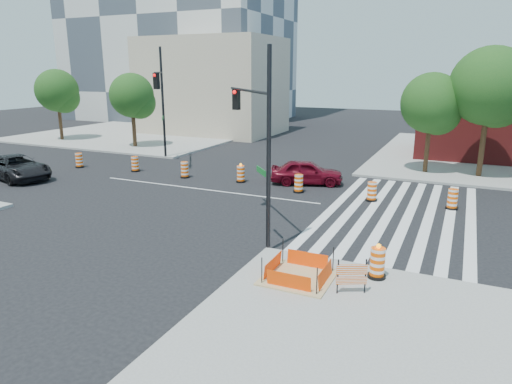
% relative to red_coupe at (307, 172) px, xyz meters
% --- Properties ---
extents(ground, '(120.00, 120.00, 0.00)m').
position_rel_red_coupe_xyz_m(ground, '(-4.96, -3.76, -0.74)').
color(ground, black).
rests_on(ground, ground).
extents(sidewalk_nw, '(22.00, 22.00, 0.15)m').
position_rel_red_coupe_xyz_m(sidewalk_nw, '(-22.96, 14.24, -0.66)').
color(sidewalk_nw, gray).
rests_on(sidewalk_nw, ground).
extents(crosswalk_east, '(6.75, 13.50, 0.01)m').
position_rel_red_coupe_xyz_m(crosswalk_east, '(5.99, -3.76, -0.73)').
color(crosswalk_east, silver).
rests_on(crosswalk_east, ground).
extents(lane_centerline, '(14.00, 0.12, 0.01)m').
position_rel_red_coupe_xyz_m(lane_centerline, '(-4.96, -3.76, -0.73)').
color(lane_centerline, silver).
rests_on(lane_centerline, ground).
extents(excavation_pit, '(2.20, 2.20, 0.90)m').
position_rel_red_coupe_xyz_m(excavation_pit, '(4.04, -12.76, -0.52)').
color(excavation_pit, tan).
rests_on(excavation_pit, ground).
extents(beige_midrise, '(14.00, 10.00, 10.00)m').
position_rel_red_coupe_xyz_m(beige_midrise, '(-16.96, 18.24, 4.26)').
color(beige_midrise, '#BBA88F').
rests_on(beige_midrise, ground).
extents(red_coupe, '(4.66, 3.05, 1.47)m').
position_rel_red_coupe_xyz_m(red_coupe, '(0.00, 0.00, 0.00)').
color(red_coupe, '#5E0817').
rests_on(red_coupe, ground).
extents(dark_suv, '(5.85, 3.74, 1.50)m').
position_rel_red_coupe_xyz_m(dark_suv, '(-17.12, -6.41, 0.01)').
color(dark_suv, black).
rests_on(dark_suv, ground).
extents(signal_pole_se, '(3.79, 4.29, 7.41)m').
position_rel_red_coupe_xyz_m(signal_pole_se, '(1.06, -9.55, 3.82)').
color(signal_pole_se, black).
rests_on(signal_pole_se, ground).
extents(signal_pole_nw, '(3.46, 5.33, 8.23)m').
position_rel_red_coupe_xyz_m(signal_pole_nw, '(-11.84, 1.94, 4.30)').
color(signal_pole_nw, black).
rests_on(signal_pole_nw, ground).
extents(pit_drum, '(0.60, 0.60, 1.18)m').
position_rel_red_coupe_xyz_m(pit_drum, '(6.34, -11.66, -0.10)').
color(pit_drum, black).
rests_on(pit_drum, ground).
extents(barricade, '(0.86, 0.46, 1.10)m').
position_rel_red_coupe_xyz_m(barricade, '(5.84, -13.08, 0.02)').
color(barricade, '#FF5705').
rests_on(barricade, ground).
extents(tree_north_a, '(4.01, 4.01, 6.81)m').
position_rel_red_coupe_xyz_m(tree_north_a, '(-27.28, 6.68, 3.84)').
color(tree_north_a, '#382314').
rests_on(tree_north_a, ground).
extents(tree_north_b, '(3.84, 3.81, 6.48)m').
position_rel_red_coupe_xyz_m(tree_north_b, '(-18.06, 6.32, 3.61)').
color(tree_north_b, '#382314').
rests_on(tree_north_b, ground).
extents(tree_north_c, '(3.88, 3.88, 6.59)m').
position_rel_red_coupe_xyz_m(tree_north_c, '(6.32, 6.01, 3.69)').
color(tree_north_c, '#382314').
rests_on(tree_north_c, ground).
extents(tree_north_d, '(4.80, 4.80, 8.16)m').
position_rel_red_coupe_xyz_m(tree_north_d, '(9.56, 6.17, 4.74)').
color(tree_north_d, '#382314').
rests_on(tree_north_d, ground).
extents(median_drum_0, '(0.60, 0.60, 1.02)m').
position_rel_red_coupe_xyz_m(median_drum_0, '(-16.19, -2.13, -0.26)').
color(median_drum_0, black).
rests_on(median_drum_0, ground).
extents(median_drum_1, '(0.60, 0.60, 1.02)m').
position_rel_red_coupe_xyz_m(median_drum_1, '(-11.73, -1.52, -0.26)').
color(median_drum_1, black).
rests_on(median_drum_1, ground).
extents(median_drum_2, '(0.60, 0.60, 1.02)m').
position_rel_red_coupe_xyz_m(median_drum_2, '(-7.63, -1.67, -0.26)').
color(median_drum_2, black).
rests_on(median_drum_2, ground).
extents(median_drum_3, '(0.60, 0.60, 1.18)m').
position_rel_red_coupe_xyz_m(median_drum_3, '(-3.82, -1.26, -0.25)').
color(median_drum_3, black).
rests_on(median_drum_3, ground).
extents(median_drum_4, '(0.60, 0.60, 1.02)m').
position_rel_red_coupe_xyz_m(median_drum_4, '(0.23, -2.05, -0.26)').
color(median_drum_4, black).
rests_on(median_drum_4, ground).
extents(median_drum_5, '(0.60, 0.60, 1.02)m').
position_rel_red_coupe_xyz_m(median_drum_5, '(4.33, -2.10, -0.26)').
color(median_drum_5, black).
rests_on(median_drum_5, ground).
extents(median_drum_6, '(0.60, 0.60, 1.02)m').
position_rel_red_coupe_xyz_m(median_drum_6, '(8.25, -1.92, -0.26)').
color(median_drum_6, black).
rests_on(median_drum_6, ground).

